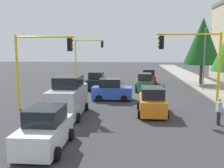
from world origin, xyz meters
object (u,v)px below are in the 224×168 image
Objects in this scene: traffic_signal_near_right at (40,57)px; traffic_signal_near_left at (194,56)px; car_orange at (152,102)px; car_green at (144,83)px; traffic_signal_far_right at (87,51)px; delivery_van_silver at (68,98)px; car_blue at (112,90)px; pedestrian_crossing at (219,111)px; car_red at (148,77)px; car_white at (45,130)px; tree_roadside_mid at (203,41)px; car_black at (96,81)px; street_lamp_curbside at (206,52)px.

traffic_signal_near_right is 0.97× the size of traffic_signal_near_left.
car_green is at bearing -179.44° from car_orange.
traffic_signal_near_right is at bearing 0.12° from traffic_signal_far_right.
car_orange is (-0.94, 5.90, -0.38)m from delivery_van_silver.
car_blue is 2.13× the size of pedestrian_crossing.
car_white is at bearing -15.69° from car_red.
traffic_signal_near_right is 11.43m from traffic_signal_near_left.
car_orange is 2.38× the size of pedestrian_crossing.
tree_roadside_mid reaches higher than car_white.
car_red is at bearing 59.19° from traffic_signal_far_right.
traffic_signal_far_right is 10.59m from car_black.
car_blue is at bearing -20.56° from car_red.
traffic_signal_far_right reaches higher than traffic_signal_near_right.
car_green is (5.28, -0.75, -0.00)m from car_red.
car_blue and car_red have the same top height.
tree_roadside_mid is 16.98m from car_orange.
traffic_signal_near_right is 9.02m from car_orange.
delivery_van_silver is at bearing -40.23° from tree_roadside_mid.
car_blue is (10.00, -10.57, -4.65)m from tree_roadside_mid.
street_lamp_curbside is 13.27m from pedestrian_crossing.
car_white is at bearing 6.17° from traffic_signal_far_right.
car_green is 2.13× the size of pedestrian_crossing.
traffic_signal_far_right is 14.02m from car_green.
traffic_signal_near_right is 1.58× the size of car_green.
street_lamp_curbside reaches higher than traffic_signal_near_left.
car_white is (21.96, -6.17, 0.00)m from car_red.
tree_roadside_mid is 25.36m from car_white.
traffic_signal_far_right is at bearing -163.67° from car_black.
car_red and car_white have the same top height.
car_red is 1.04× the size of car_green.
traffic_signal_near_left is 8.14m from car_blue.
traffic_signal_near_right is 13.09m from pedestrian_crossing.
car_blue is at bearing 169.04° from car_white.
car_green is (10.73, 8.38, -3.33)m from traffic_signal_far_right.
tree_roadside_mid reaches higher than traffic_signal_near_right.
car_white is 17.53m from car_green.
delivery_van_silver is at bearing -80.96° from car_orange.
pedestrian_crossing is (17.50, 3.28, 0.01)m from car_red.
tree_roadside_mid is (-14.00, 4.27, 1.41)m from traffic_signal_near_left.
traffic_signal_near_right reaches higher than car_black.
delivery_van_silver reaches higher than car_white.
car_black and car_red have the same top height.
car_black is (-11.91, 0.25, -0.38)m from delivery_van_silver.
pedestrian_crossing is at bearing 115.25° from car_white.
car_black is at bearing -74.20° from tree_roadside_mid.
car_orange is at bearing 85.79° from traffic_signal_near_right.
street_lamp_curbside reaches higher than car_black.
car_white is (7.40, 2.92, -3.14)m from traffic_signal_near_right.
tree_roadside_mid reaches higher than street_lamp_curbside.
traffic_signal_near_right is at bearing -48.28° from tree_roadside_mid.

